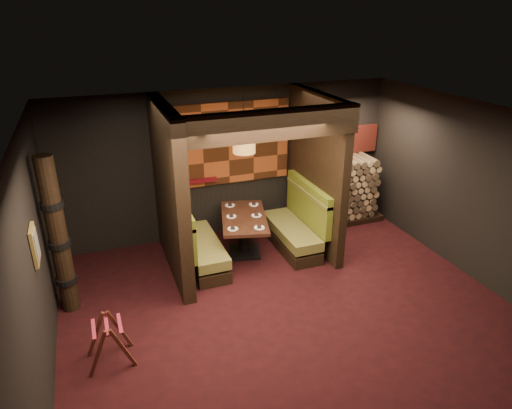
% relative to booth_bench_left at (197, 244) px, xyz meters
% --- Properties ---
extents(floor, '(6.50, 5.50, 0.02)m').
position_rel_booth_bench_left_xyz_m(floor, '(0.96, -1.65, -0.41)').
color(floor, black).
rests_on(floor, ground).
extents(ceiling, '(6.50, 5.50, 0.02)m').
position_rel_booth_bench_left_xyz_m(ceiling, '(0.96, -1.65, 2.46)').
color(ceiling, black).
rests_on(ceiling, ground).
extents(wall_back, '(6.50, 0.02, 2.85)m').
position_rel_booth_bench_left_xyz_m(wall_back, '(0.96, 1.11, 1.02)').
color(wall_back, black).
rests_on(wall_back, ground).
extents(wall_front, '(6.50, 0.02, 2.85)m').
position_rel_booth_bench_left_xyz_m(wall_front, '(0.96, -4.41, 1.02)').
color(wall_front, black).
rests_on(wall_front, ground).
extents(wall_left, '(0.02, 5.50, 2.85)m').
position_rel_booth_bench_left_xyz_m(wall_left, '(-2.30, -1.65, 1.02)').
color(wall_left, black).
rests_on(wall_left, ground).
extents(wall_right, '(0.02, 5.50, 2.85)m').
position_rel_booth_bench_left_xyz_m(wall_right, '(4.22, -1.65, 1.02)').
color(wall_right, black).
rests_on(wall_right, ground).
extents(partition_left, '(0.20, 2.20, 2.85)m').
position_rel_booth_bench_left_xyz_m(partition_left, '(-0.39, -0.00, 1.02)').
color(partition_left, black).
rests_on(partition_left, floor).
extents(partition_right, '(0.15, 2.10, 2.85)m').
position_rel_booth_bench_left_xyz_m(partition_right, '(2.26, 0.05, 1.02)').
color(partition_right, black).
rests_on(partition_right, floor).
extents(header_beam, '(2.85, 0.18, 0.44)m').
position_rel_booth_bench_left_xyz_m(header_beam, '(0.94, -0.95, 2.23)').
color(header_beam, black).
rests_on(header_beam, partition_left).
extents(tapa_back_panel, '(2.40, 0.06, 1.55)m').
position_rel_booth_bench_left_xyz_m(tapa_back_panel, '(0.94, 1.06, 1.42)').
color(tapa_back_panel, '#9C461E').
rests_on(tapa_back_panel, wall_back).
extents(tapa_side_panel, '(0.04, 1.85, 1.45)m').
position_rel_booth_bench_left_xyz_m(tapa_side_panel, '(-0.27, 0.17, 1.45)').
color(tapa_side_panel, '#9C461E').
rests_on(tapa_side_panel, partition_left).
extents(lacquer_shelf, '(0.60, 0.12, 0.07)m').
position_rel_booth_bench_left_xyz_m(lacquer_shelf, '(0.36, 1.00, 0.78)').
color(lacquer_shelf, '#5D0B13').
rests_on(lacquer_shelf, wall_back).
extents(booth_bench_left, '(0.68, 1.60, 1.14)m').
position_rel_booth_bench_left_xyz_m(booth_bench_left, '(0.00, 0.00, 0.00)').
color(booth_bench_left, black).
rests_on(booth_bench_left, floor).
extents(booth_bench_right, '(0.68, 1.60, 1.14)m').
position_rel_booth_bench_left_xyz_m(booth_bench_right, '(1.89, 0.00, 0.00)').
color(booth_bench_right, black).
rests_on(booth_bench_right, floor).
extents(dining_table, '(1.12, 1.58, 0.75)m').
position_rel_booth_bench_left_xyz_m(dining_table, '(0.89, 0.09, 0.12)').
color(dining_table, black).
rests_on(dining_table, floor).
extents(place_settings, '(0.86, 1.24, 0.03)m').
position_rel_booth_bench_left_xyz_m(place_settings, '(0.89, 0.09, 0.36)').
color(place_settings, white).
rests_on(place_settings, dining_table).
extents(pendant_lamp, '(0.38, 0.38, 0.91)m').
position_rel_booth_bench_left_xyz_m(pendant_lamp, '(0.89, 0.04, 1.77)').
color(pendant_lamp, '#A16D2F').
rests_on(pendant_lamp, ceiling).
extents(framed_picture, '(0.05, 0.36, 0.46)m').
position_rel_booth_bench_left_xyz_m(framed_picture, '(-2.25, -1.55, 1.22)').
color(framed_picture, olive).
rests_on(framed_picture, wall_left).
extents(luggage_rack, '(0.62, 0.44, 0.66)m').
position_rel_booth_bench_left_xyz_m(luggage_rack, '(-1.61, -1.92, -0.07)').
color(luggage_rack, '#4B1E14').
rests_on(luggage_rack, floor).
extents(totem_column, '(0.31, 0.31, 2.40)m').
position_rel_booth_bench_left_xyz_m(totem_column, '(-2.09, -0.55, 0.79)').
color(totem_column, black).
rests_on(totem_column, floor).
extents(firewood_stack, '(1.73, 0.70, 1.36)m').
position_rel_booth_bench_left_xyz_m(firewood_stack, '(3.25, 0.70, 0.28)').
color(firewood_stack, black).
rests_on(firewood_stack, floor).
extents(mosaic_header, '(1.83, 0.10, 0.56)m').
position_rel_booth_bench_left_xyz_m(mosaic_header, '(3.25, 1.03, 1.24)').
color(mosaic_header, maroon).
rests_on(mosaic_header, wall_back).
extents(bay_front_post, '(0.08, 0.08, 2.85)m').
position_rel_booth_bench_left_xyz_m(bay_front_post, '(2.35, 0.31, 1.02)').
color(bay_front_post, black).
rests_on(bay_front_post, floor).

